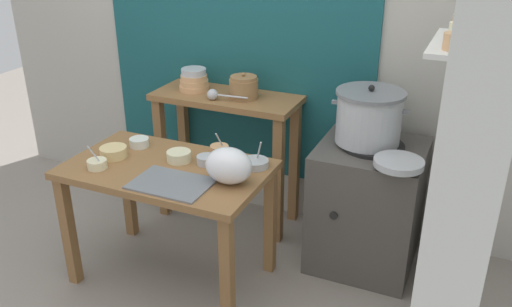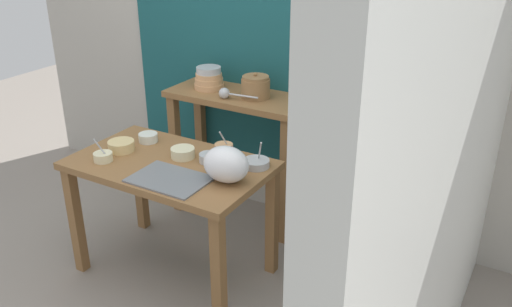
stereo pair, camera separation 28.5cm
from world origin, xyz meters
name	(u,v)px [view 2 (the right image)]	position (x,y,z in m)	size (l,w,h in m)	color
ground_plane	(184,282)	(0.00, 0.00, 0.00)	(9.00, 9.00, 0.00)	gray
wall_back	(287,28)	(0.08, 1.10, 1.30)	(4.40, 0.12, 2.60)	#B2ADA3
wall_right	(479,101)	(1.40, 0.20, 1.30)	(0.30, 3.20, 2.60)	silver
prep_table	(171,180)	(-0.11, 0.08, 0.61)	(1.10, 0.66, 0.72)	olive
back_shelf_table	(239,126)	(-0.12, 0.83, 0.68)	(0.96, 0.40, 0.90)	olive
stove_block	(373,211)	(0.88, 0.70, 0.38)	(0.60, 0.61, 0.78)	#4C4742
steamer_pot	(376,121)	(0.84, 0.72, 0.93)	(0.44, 0.39, 0.34)	#B7BABF
clay_pot	(256,87)	(0.01, 0.83, 0.97)	(0.18, 0.18, 0.16)	olive
bowl_stack_enamel	(209,79)	(-0.36, 0.84, 0.97)	(0.20, 0.20, 0.15)	tan
ladle	(226,93)	(-0.14, 0.71, 0.94)	(0.27, 0.07, 0.07)	#B7BABF
serving_tray	(170,179)	(0.03, -0.09, 0.72)	(0.40, 0.28, 0.01)	slate
plastic_bag	(226,164)	(0.28, 0.05, 0.81)	(0.25, 0.19, 0.19)	white
wide_pan	(400,170)	(1.06, 0.47, 0.80)	(0.26, 0.26, 0.04)	#B7BABF
prep_bowl_0	(224,148)	(0.08, 0.34, 0.75)	(0.11, 0.11, 0.15)	tan
prep_bowl_1	(183,152)	(-0.08, 0.17, 0.75)	(0.13, 0.13, 0.06)	beige
prep_bowl_2	(256,163)	(0.33, 0.28, 0.74)	(0.14, 0.14, 0.16)	#B7BABF
prep_bowl_3	(121,146)	(-0.45, 0.07, 0.75)	(0.15, 0.15, 0.06)	#E5C684
prep_bowl_4	(148,137)	(-0.40, 0.25, 0.75)	(0.11, 0.11, 0.05)	silver
prep_bowl_5	(103,156)	(-0.44, -0.09, 0.75)	(0.11, 0.11, 0.14)	beige
prep_bowl_6	(209,157)	(0.07, 0.20, 0.75)	(0.11, 0.11, 0.05)	#B7BABF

